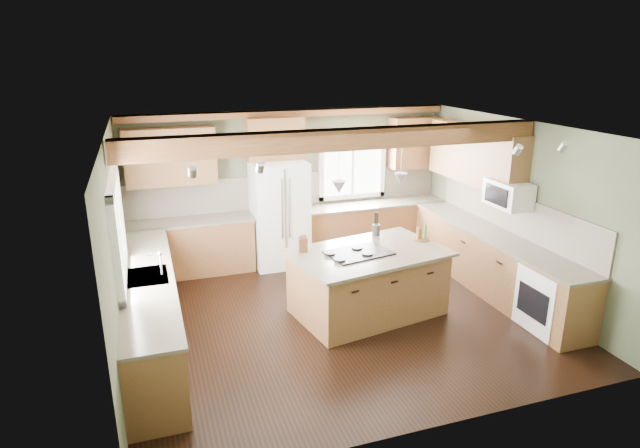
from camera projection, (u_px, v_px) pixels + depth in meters
name	position (u px, v px, depth m)	size (l,w,h in m)	color
floor	(340.00, 315.00, 7.49)	(5.60, 5.60, 0.00)	black
ceiling	(342.00, 129.00, 6.69)	(5.60, 5.60, 0.00)	silver
wall_back	(290.00, 185.00, 9.34)	(5.60, 5.60, 0.00)	#484F38
wall_left	(117.00, 251.00, 6.24)	(5.00, 5.00, 0.00)	#484F38
wall_right	(517.00, 208.00, 7.94)	(5.00, 5.00, 0.00)	#484F38
ceiling_beam	(343.00, 139.00, 6.69)	(5.55, 0.26, 0.26)	#4F2916
soffit_trim	(291.00, 114.00, 8.87)	(5.55, 0.20, 0.10)	#4F2916
backsplash_back	(291.00, 190.00, 9.36)	(5.58, 0.03, 0.58)	brown
backsplash_right	(513.00, 213.00, 8.01)	(0.03, 3.70, 0.58)	brown
base_cab_back_left	(191.00, 248.00, 8.79)	(2.02, 0.60, 0.88)	brown
counter_back_left	(189.00, 221.00, 8.65)	(2.06, 0.64, 0.04)	#473F34
base_cab_back_right	(374.00, 228.00, 9.79)	(2.62, 0.60, 0.88)	brown
counter_back_right	(374.00, 204.00, 9.65)	(2.66, 0.64, 0.04)	#473F34
base_cab_left	(150.00, 311.00, 6.64)	(0.60, 3.70, 0.88)	brown
counter_left	(147.00, 277.00, 6.50)	(0.64, 3.74, 0.04)	#473F34
base_cab_right	(492.00, 263.00, 8.16)	(0.60, 3.70, 0.88)	brown
counter_right	(495.00, 235.00, 8.01)	(0.64, 3.74, 0.04)	#473F34
upper_cab_back_left	(170.00, 157.00, 8.38)	(1.40, 0.35, 0.90)	brown
upper_cab_over_fridge	(275.00, 139.00, 8.83)	(0.96, 0.35, 0.70)	brown
upper_cab_right	(475.00, 155.00, 8.50)	(0.35, 2.20, 0.90)	brown
upper_cab_back_corner	(414.00, 143.00, 9.68)	(0.90, 0.35, 0.90)	brown
window_left	(116.00, 229.00, 6.21)	(0.04, 1.60, 1.05)	white
window_back	(352.00, 167.00, 9.60)	(1.10, 0.04, 1.00)	white
sink	(147.00, 277.00, 6.50)	(0.50, 0.65, 0.03)	#262628
faucet	(161.00, 264.00, 6.51)	(0.02, 0.02, 0.28)	#B2B2B7
dishwasher	(156.00, 368.00, 5.47)	(0.60, 0.60, 0.84)	white
oven	(552.00, 299.00, 6.98)	(0.60, 0.72, 0.84)	white
microwave	(508.00, 194.00, 7.75)	(0.40, 0.70, 0.38)	white
pendant_left	(339.00, 187.00, 6.77)	(0.18, 0.18, 0.16)	#B2B2B7
pendant_right	(401.00, 179.00, 7.22)	(0.18, 0.18, 0.16)	#B2B2B7
refrigerator	(280.00, 214.00, 9.03)	(0.90, 0.74, 1.80)	white
island	(368.00, 284.00, 7.44)	(1.94, 1.19, 0.88)	brown
island_top	(369.00, 253.00, 7.30)	(2.07, 1.32, 0.04)	#473F34
cooktop	(359.00, 253.00, 7.21)	(0.84, 0.56, 0.02)	black
knife_block	(303.00, 245.00, 7.25)	(0.12, 0.09, 0.20)	brown
utensil_crock	(376.00, 230.00, 7.93)	(0.12, 0.12, 0.16)	#3F3633
bottle_tray	(422.00, 233.00, 7.71)	(0.23, 0.23, 0.21)	brown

